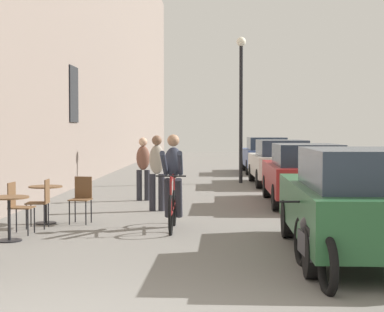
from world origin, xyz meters
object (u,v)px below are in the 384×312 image
(pedestrian_near, at_px, (157,168))
(street_lamp, at_px, (241,91))
(parked_car_nearest, at_px, (358,201))
(cafe_chair_far_toward_street, at_px, (82,196))
(parked_motorcycle, at_px, (314,244))
(cafe_table_far, at_px, (46,196))
(parked_car_third, at_px, (280,162))
(pedestrian_mid, at_px, (143,165))
(cafe_chair_mid_toward_street, at_px, (18,204))
(parked_car_second, at_px, (304,173))
(parked_car_fourth, at_px, (265,154))
(cafe_chair_far_toward_wall, at_px, (42,200))
(cyclist_on_bicycle, at_px, (173,184))
(cafe_table_mid, at_px, (9,209))

(pedestrian_near, bearing_deg, street_lamp, 73.50)
(parked_car_nearest, bearing_deg, cafe_chair_far_toward_street, 146.33)
(parked_car_nearest, bearing_deg, parked_motorcycle, -123.56)
(parked_car_nearest, bearing_deg, cafe_table_far, 150.51)
(street_lamp, height_order, parked_car_third, street_lamp)
(pedestrian_mid, relative_size, parked_motorcycle, 0.75)
(cafe_chair_mid_toward_street, xyz_separation_m, cafe_table_far, (0.15, 1.22, 0.00))
(parked_car_second, bearing_deg, parked_car_fourth, 90.15)
(parked_car_nearest, relative_size, parked_car_second, 1.06)
(cafe_table_far, relative_size, parked_car_nearest, 0.17)
(cafe_chair_far_toward_wall, height_order, pedestrian_mid, pedestrian_mid)
(pedestrian_mid, distance_m, parked_car_nearest, 7.89)
(cafe_table_far, height_order, parked_motorcycle, parked_motorcycle)
(cafe_table_far, height_order, street_lamp, street_lamp)
(street_lamp, bearing_deg, cafe_chair_mid_toward_street, -112.28)
(cafe_chair_mid_toward_street, bearing_deg, pedestrian_mid, 72.96)
(cyclist_on_bicycle, xyz_separation_m, pedestrian_mid, (-1.05, 4.46, 0.09))
(pedestrian_mid, bearing_deg, parked_car_fourth, 69.08)
(cafe_table_far, bearing_deg, parked_car_second, 30.95)
(cafe_chair_mid_toward_street, height_order, parked_car_second, parked_car_second)
(cafe_chair_far_toward_wall, height_order, parked_car_third, parked_car_third)
(street_lamp, bearing_deg, parked_car_nearest, -84.72)
(pedestrian_mid, bearing_deg, cyclist_on_bicycle, -76.70)
(cyclist_on_bicycle, distance_m, pedestrian_mid, 4.58)
(pedestrian_near, distance_m, parked_car_third, 7.44)
(cafe_chair_mid_toward_street, distance_m, cafe_chair_far_toward_street, 1.54)
(cafe_chair_mid_toward_street, height_order, cafe_table_far, cafe_chair_mid_toward_street)
(pedestrian_mid, distance_m, parked_car_second, 4.03)
(parked_car_third, bearing_deg, parked_car_nearest, -90.53)
(cafe_chair_far_toward_wall, height_order, parked_motorcycle, cafe_chair_far_toward_wall)
(street_lamp, bearing_deg, cafe_table_far, -114.09)
(cafe_table_mid, relative_size, street_lamp, 0.15)
(cafe_chair_far_toward_wall, xyz_separation_m, parked_car_third, (5.28, 9.08, 0.25))
(cyclist_on_bicycle, xyz_separation_m, pedestrian_near, (-0.52, 2.45, 0.13))
(parked_car_second, distance_m, parked_car_third, 5.30)
(cafe_chair_far_toward_wall, distance_m, street_lamp, 10.89)
(parked_car_third, bearing_deg, cafe_table_mid, -117.54)
(pedestrian_near, relative_size, parked_car_nearest, 0.38)
(cafe_chair_far_toward_street, height_order, cafe_chair_far_toward_wall, same)
(cyclist_on_bicycle, height_order, pedestrian_mid, cyclist_on_bicycle)
(cafe_chair_mid_toward_street, bearing_deg, parked_car_third, 60.53)
(cafe_table_far, xyz_separation_m, pedestrian_near, (1.96, 1.92, 0.42))
(cafe_chair_mid_toward_street, xyz_separation_m, cyclist_on_bicycle, (2.63, 0.69, 0.29))
(pedestrian_near, xyz_separation_m, parked_car_second, (3.43, 1.31, -0.18))
(parked_car_second, relative_size, parked_motorcycle, 1.92)
(pedestrian_mid, bearing_deg, cafe_table_mid, -104.47)
(parked_car_second, bearing_deg, cafe_table_mid, -136.87)
(parked_car_nearest, bearing_deg, parked_car_fourth, 89.64)
(pedestrian_mid, height_order, parked_car_third, pedestrian_mid)
(cafe_table_far, relative_size, street_lamp, 0.15)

